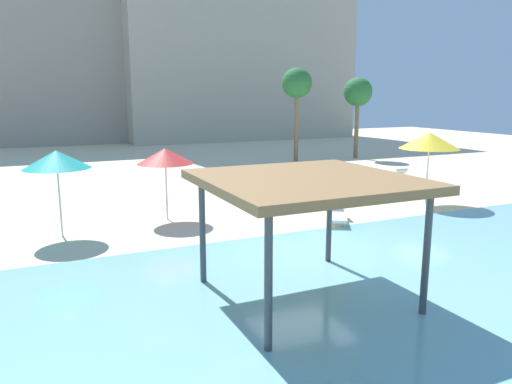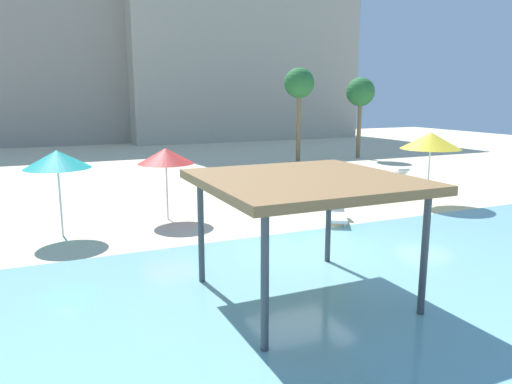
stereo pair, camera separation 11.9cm
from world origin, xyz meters
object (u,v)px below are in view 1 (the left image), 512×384
object	(u,v)px
lounge_chair_1	(344,180)
palm_tree_1	(297,85)
beach_umbrella_red_0	(165,156)
beach_umbrella_yellow_1	(430,141)
lounge_chair_0	(336,212)
palm_tree_0	(358,93)
beach_umbrella_teal_3	(56,160)
lounge_chair_2	(406,178)
shade_pavilion	(307,185)

from	to	relation	value
lounge_chair_1	palm_tree_1	size ratio (longest dim) A/B	0.34
beach_umbrella_red_0	beach_umbrella_yellow_1	xyz separation A→B (m)	(9.90, -1.80, 0.29)
lounge_chair_0	palm_tree_1	xyz separation A→B (m)	(6.33, 14.06, 4.50)
beach_umbrella_red_0	lounge_chair_0	bearing A→B (deg)	-27.77
beach_umbrella_yellow_1	lounge_chair_1	xyz separation A→B (m)	(-0.90, 4.25, -2.15)
palm_tree_1	lounge_chair_0	bearing A→B (deg)	-114.24
palm_tree_0	beach_umbrella_teal_3	bearing A→B (deg)	-148.57
palm_tree_0	palm_tree_1	world-z (taller)	palm_tree_1
beach_umbrella_teal_3	palm_tree_0	world-z (taller)	palm_tree_0
lounge_chair_0	palm_tree_1	distance (m)	16.06
lounge_chair_1	palm_tree_1	distance (m)	10.29
lounge_chair_1	palm_tree_0	xyz separation A→B (m)	(6.96, 8.71, 3.98)
lounge_chair_1	lounge_chair_2	size ratio (longest dim) A/B	1.01
palm_tree_1	beach_umbrella_teal_3	bearing A→B (deg)	-140.90
shade_pavilion	beach_umbrella_teal_3	world-z (taller)	beach_umbrella_teal_3
beach_umbrella_yellow_1	lounge_chair_2	xyz separation A→B (m)	(2.04, 3.41, -2.15)
lounge_chair_0	palm_tree_0	distance (m)	18.04
beach_umbrella_yellow_1	palm_tree_1	world-z (taller)	palm_tree_1
shade_pavilion	lounge_chair_1	bearing A→B (deg)	51.59
beach_umbrella_red_0	palm_tree_0	xyz separation A→B (m)	(15.96, 11.15, 2.12)
beach_umbrella_red_0	palm_tree_1	world-z (taller)	palm_tree_1
beach_umbrella_red_0	palm_tree_0	distance (m)	19.59
lounge_chair_1	palm_tree_0	distance (m)	11.84
palm_tree_0	beach_umbrella_red_0	bearing A→B (deg)	-145.05
lounge_chair_0	palm_tree_1	size ratio (longest dim) A/B	0.33
shade_pavilion	lounge_chair_2	distance (m)	14.57
shade_pavilion	beach_umbrella_teal_3	size ratio (longest dim) A/B	1.55
shade_pavilion	lounge_chair_2	size ratio (longest dim) A/B	2.06
lounge_chair_0	lounge_chair_1	distance (m)	6.45
lounge_chair_1	lounge_chair_0	bearing A→B (deg)	-20.56
beach_umbrella_red_0	lounge_chair_0	world-z (taller)	beach_umbrella_red_0
beach_umbrella_teal_3	palm_tree_0	distance (m)	22.80
palm_tree_0	lounge_chair_1	bearing A→B (deg)	-128.64
shade_pavilion	beach_umbrella_teal_3	bearing A→B (deg)	121.83
shade_pavilion	palm_tree_0	world-z (taller)	palm_tree_0
palm_tree_1	lounge_chair_1	bearing A→B (deg)	-105.18
palm_tree_1	palm_tree_0	bearing A→B (deg)	-2.78
shade_pavilion	beach_umbrella_red_0	distance (m)	7.78
beach_umbrella_teal_3	beach_umbrella_yellow_1	bearing A→B (deg)	-4.77
lounge_chair_1	palm_tree_0	bearing A→B (deg)	158.11
beach_umbrella_red_0	beach_umbrella_teal_3	xyz separation A→B (m)	(-3.42, -0.69, 0.15)
lounge_chair_0	palm_tree_1	world-z (taller)	palm_tree_1
beach_umbrella_teal_3	lounge_chair_0	size ratio (longest dim) A/B	1.35
beach_umbrella_teal_3	lounge_chair_1	bearing A→B (deg)	14.17
shade_pavilion	lounge_chair_0	size ratio (longest dim) A/B	2.09
palm_tree_0	palm_tree_1	distance (m)	4.57
beach_umbrella_yellow_1	palm_tree_0	xyz separation A→B (m)	(6.07, 12.96, 1.83)
beach_umbrella_red_0	palm_tree_0	size ratio (longest dim) A/B	0.46
beach_umbrella_red_0	lounge_chair_0	size ratio (longest dim) A/B	1.27
beach_umbrella_yellow_1	lounge_chair_1	distance (m)	4.84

